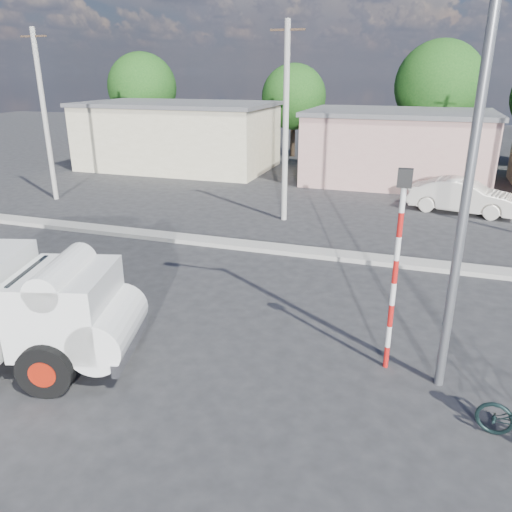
% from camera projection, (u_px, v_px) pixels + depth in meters
% --- Properties ---
extents(ground_plane, '(120.00, 120.00, 0.00)m').
position_uv_depth(ground_plane, '(225.00, 377.00, 10.56)').
color(ground_plane, '#252527').
rests_on(ground_plane, ground).
extents(median, '(40.00, 0.80, 0.16)m').
position_uv_depth(median, '(308.00, 252.00, 17.66)').
color(median, '#99968E').
rests_on(median, ground).
extents(car_cream, '(4.89, 2.49, 1.54)m').
position_uv_depth(car_cream, '(463.00, 196.00, 22.66)').
color(car_cream, beige).
rests_on(car_cream, ground).
extents(traffic_pole, '(0.28, 0.18, 4.36)m').
position_uv_depth(traffic_pole, '(397.00, 256.00, 10.05)').
color(traffic_pole, red).
rests_on(traffic_pole, ground).
extents(streetlight, '(2.34, 0.22, 9.00)m').
position_uv_depth(streetlight, '(465.00, 140.00, 8.68)').
color(streetlight, slate).
rests_on(streetlight, ground).
extents(building_row, '(37.80, 7.30, 4.44)m').
position_uv_depth(building_row, '(381.00, 144.00, 29.08)').
color(building_row, beige).
rests_on(building_row, ground).
extents(tree_row, '(51.24, 7.43, 8.42)m').
position_uv_depth(tree_row, '(495.00, 90.00, 32.03)').
color(tree_row, '#38281E').
rests_on(tree_row, ground).
extents(utility_poles, '(35.40, 0.24, 8.00)m').
position_uv_depth(utility_poles, '(420.00, 128.00, 18.87)').
color(utility_poles, '#99968E').
rests_on(utility_poles, ground).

